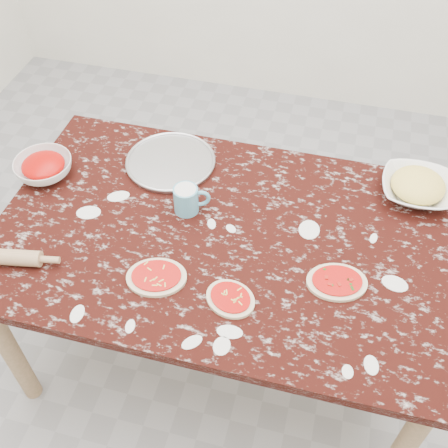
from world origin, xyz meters
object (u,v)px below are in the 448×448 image
sauce_bowl (44,168)px  cheese_bowl (417,189)px  worktable (224,249)px  flour_mug (187,199)px  rolling_pin (1,257)px  pizza_tray (171,162)px

sauce_bowl → cheese_bowl: (1.38, 0.24, -0.00)m
sauce_bowl → cheese_bowl: sauce_bowl is taller
worktable → flour_mug: bearing=152.9°
worktable → sauce_bowl: size_ratio=7.35×
sauce_bowl → rolling_pin: sauce_bowl is taller
worktable → rolling_pin: 0.75m
worktable → cheese_bowl: (0.64, 0.36, 0.11)m
sauce_bowl → rolling_pin: (0.06, -0.43, -0.01)m
cheese_bowl → rolling_pin: 1.48m
worktable → sauce_bowl: (-0.74, 0.12, 0.12)m
flour_mug → rolling_pin: 0.65m
flour_mug → rolling_pin: size_ratio=0.48×
cheese_bowl → flour_mug: (-0.79, -0.28, 0.02)m
worktable → sauce_bowl: bearing=170.6°
sauce_bowl → flour_mug: 0.59m
flour_mug → worktable: bearing=-27.1°
worktable → rolling_pin: size_ratio=5.92×
cheese_bowl → rolling_pin: bearing=-153.1°
pizza_tray → worktable: bearing=-45.8°
pizza_tray → sauce_bowl: size_ratio=1.58×
sauce_bowl → flour_mug: (0.58, -0.04, 0.02)m
sauce_bowl → rolling_pin: bearing=-81.9°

